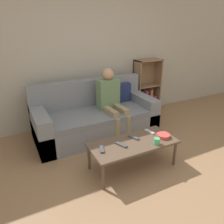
% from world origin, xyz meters
% --- Properties ---
extents(ground_plane, '(22.00, 22.00, 0.00)m').
position_xyz_m(ground_plane, '(0.00, 0.00, 0.00)').
color(ground_plane, '#997251').
extents(wall_back, '(12.00, 0.06, 2.60)m').
position_xyz_m(wall_back, '(0.00, 2.32, 1.30)').
color(wall_back, '#B7B2A8').
rests_on(wall_back, ground_plane).
extents(couch, '(2.11, 0.94, 0.93)m').
position_xyz_m(couch, '(-0.08, 1.68, 0.30)').
color(couch, gray).
rests_on(couch, ground_plane).
extents(bookshelf, '(0.57, 0.28, 1.17)m').
position_xyz_m(bookshelf, '(1.34, 2.16, 0.43)').
color(bookshelf, '#8E7051').
rests_on(bookshelf, ground_plane).
extents(coffee_table, '(1.19, 0.54, 0.40)m').
position_xyz_m(coffee_table, '(-0.02, 0.52, 0.36)').
color(coffee_table, brown).
rests_on(coffee_table, ground_plane).
extents(person_adult, '(0.39, 0.66, 1.17)m').
position_xyz_m(person_adult, '(0.17, 1.59, 0.68)').
color(person_adult, '#9E8966').
rests_on(person_adult, ground_plane).
extents(cup_near, '(0.08, 0.08, 0.09)m').
position_xyz_m(cup_near, '(0.23, 0.33, 0.44)').
color(cup_near, '#4CB77A').
rests_on(cup_near, coffee_table).
extents(tv_remote_0, '(0.11, 0.18, 0.02)m').
position_xyz_m(tv_remote_0, '(-0.21, 0.51, 0.41)').
color(tv_remote_0, '#47474C').
rests_on(tv_remote_0, coffee_table).
extents(tv_remote_1, '(0.10, 0.18, 0.02)m').
position_xyz_m(tv_remote_1, '(-0.48, 0.54, 0.41)').
color(tv_remote_1, '#47474C').
rests_on(tv_remote_1, coffee_table).
extents(tv_remote_2, '(0.11, 0.18, 0.02)m').
position_xyz_m(tv_remote_2, '(0.04, 0.61, 0.41)').
color(tv_remote_2, '#47474C').
rests_on(tv_remote_2, coffee_table).
extents(tv_remote_3, '(0.07, 0.18, 0.02)m').
position_xyz_m(tv_remote_3, '(0.34, 0.65, 0.41)').
color(tv_remote_3, '#B7B7BC').
rests_on(tv_remote_3, coffee_table).
extents(snack_bowl, '(0.18, 0.18, 0.05)m').
position_xyz_m(snack_bowl, '(0.43, 0.44, 0.42)').
color(snack_bowl, '#DB4C47').
rests_on(snack_bowl, coffee_table).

